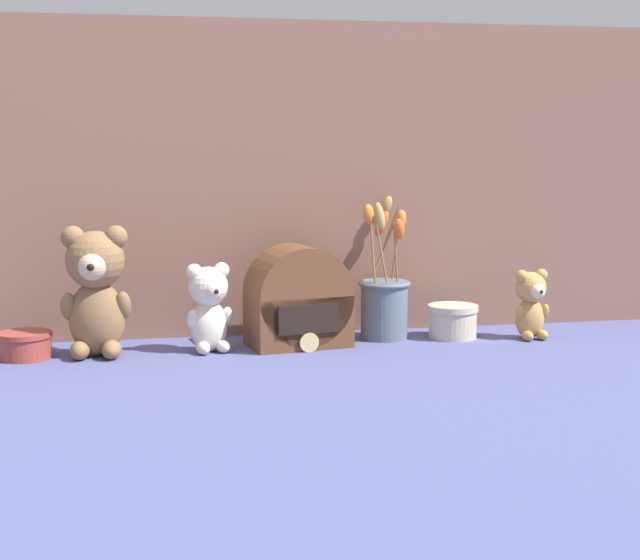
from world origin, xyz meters
The scene contains 9 objects.
ground_plane centered at (0.00, 0.00, 0.00)m, with size 4.00×4.00×0.00m, color #4C5184.
backdrop_wall centered at (0.00, 0.17, 0.34)m, with size 1.66×0.02×0.68m.
teddy_bear_large centered at (-0.46, 0.01, 0.14)m, with size 0.14×0.13×0.26m.
teddy_bear_medium centered at (-0.23, 0.00, 0.09)m, with size 0.10×0.09×0.18m.
teddy_bear_small centered at (0.46, -0.01, 0.08)m, with size 0.08×0.08×0.15m.
flower_vase centered at (0.15, 0.06, 0.09)m, with size 0.12×0.15×0.31m.
vintage_radio centered at (-0.05, 0.02, 0.09)m, with size 0.22×0.16×0.21m.
decorative_tin_tall centered at (0.30, 0.04, 0.04)m, with size 0.11×0.11×0.07m.
decorative_tin_short centered at (-0.60, 0.01, 0.03)m, with size 0.11×0.11×0.05m.
Camera 1 is at (-0.40, -1.96, 0.43)m, focal length 55.00 mm.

